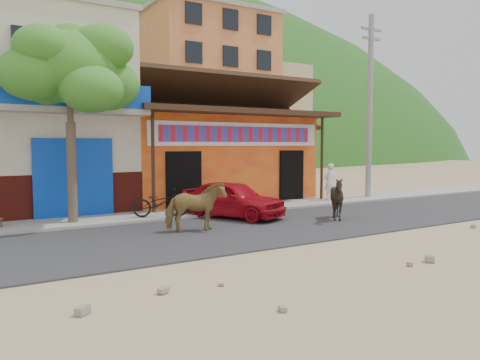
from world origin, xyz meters
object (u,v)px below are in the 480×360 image
object	(u,v)px
cow_dark	(337,198)
pedestrian	(330,182)
tree	(71,122)
utility_pole	(370,107)
scooter	(160,203)
red_car	(232,199)
cow_tan	(195,207)

from	to	relation	value
cow_dark	pedestrian	xyz separation A→B (m)	(3.07, 3.71, 0.16)
tree	utility_pole	bearing A→B (deg)	0.90
tree	utility_pole	world-z (taller)	utility_pole
utility_pole	scooter	xyz separation A→B (m)	(-10.21, -0.70, -3.54)
cow_dark	red_car	bearing A→B (deg)	-140.36
tree	cow_tan	distance (m)	4.64
scooter	tree	bearing A→B (deg)	106.54
tree	red_car	xyz separation A→B (m)	(4.80, -1.33, -2.47)
cow_dark	red_car	size ratio (longest dim) A/B	0.38
tree	red_car	distance (m)	5.56
utility_pole	cow_tan	world-z (taller)	utility_pole
cow_tan	scooter	bearing A→B (deg)	10.68
utility_pole	cow_tan	bearing A→B (deg)	-162.62
utility_pole	red_car	xyz separation A→B (m)	(-8.00, -1.53, -3.47)
cow_tan	scooter	world-z (taller)	cow_tan
scooter	pedestrian	world-z (taller)	pedestrian
scooter	pedestrian	size ratio (longest dim) A/B	1.13
utility_pole	red_car	size ratio (longest dim) A/B	2.22
red_car	scooter	xyz separation A→B (m)	(-2.21, 0.83, -0.08)
tree	cow_tan	size ratio (longest dim) A/B	3.69
red_car	pedestrian	distance (m)	5.83
scooter	cow_tan	bearing A→B (deg)	-151.72
tree	utility_pole	distance (m)	12.84
tree	cow_tan	bearing A→B (deg)	-48.70
pedestrian	cow_tan	bearing A→B (deg)	18.52
cow_dark	pedestrian	world-z (taller)	pedestrian
cow_dark	pedestrian	distance (m)	4.81
pedestrian	scooter	bearing A→B (deg)	1.38
red_car	pedestrian	world-z (taller)	pedestrian
tree	cow_dark	world-z (taller)	tree
utility_pole	pedestrian	world-z (taller)	utility_pole
utility_pole	red_car	bearing A→B (deg)	-169.18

